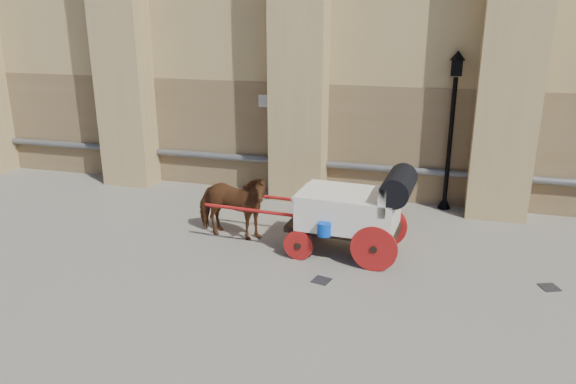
% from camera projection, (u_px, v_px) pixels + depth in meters
% --- Properties ---
extents(ground, '(90.00, 90.00, 0.00)m').
position_uv_depth(ground, '(300.00, 256.00, 11.61)').
color(ground, slate).
rests_on(ground, ground).
extents(horse, '(1.88, 0.99, 1.53)m').
position_uv_depth(horse, '(231.00, 205.00, 12.26)').
color(horse, brown).
rests_on(horse, ground).
extents(carriage, '(4.35, 1.57, 1.88)m').
position_uv_depth(carriage, '(356.00, 208.00, 11.36)').
color(carriage, black).
rests_on(carriage, ground).
extents(street_lamp, '(0.37, 0.37, 3.92)m').
position_uv_depth(street_lamp, '(451.00, 127.00, 13.68)').
color(street_lamp, black).
rests_on(street_lamp, ground).
extents(drain_grate_near, '(0.39, 0.39, 0.01)m').
position_uv_depth(drain_grate_near, '(321.00, 280.00, 10.54)').
color(drain_grate_near, black).
rests_on(drain_grate_near, ground).
extents(drain_grate_far, '(0.42, 0.42, 0.01)m').
position_uv_depth(drain_grate_far, '(549.00, 287.00, 10.28)').
color(drain_grate_far, black).
rests_on(drain_grate_far, ground).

